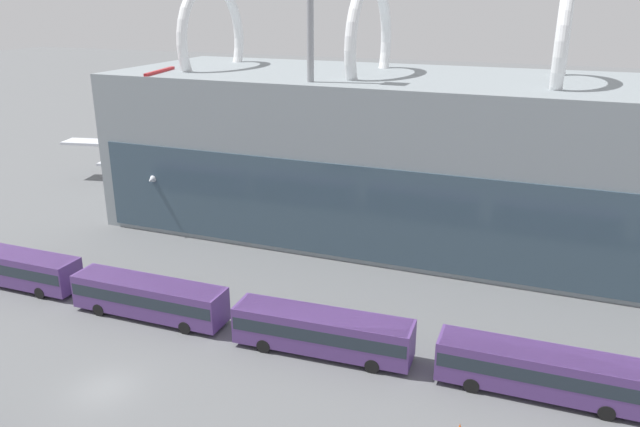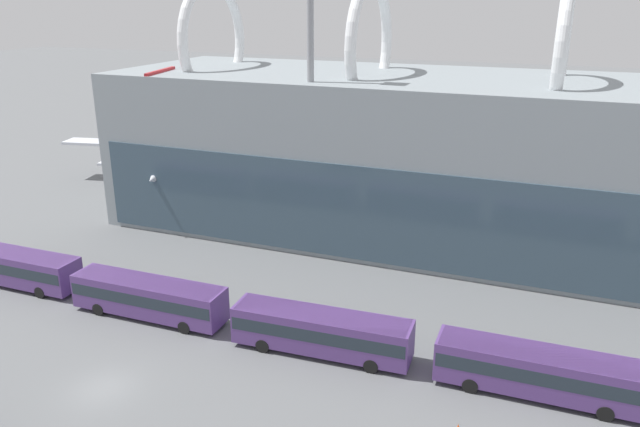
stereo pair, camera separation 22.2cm
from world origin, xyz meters
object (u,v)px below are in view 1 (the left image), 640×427
object	(u,v)px
airliner_at_gate_near	(216,138)
shuttle_bus_0	(13,266)
shuttle_bus_2	(322,330)
shuttle_bus_1	(149,296)
airliner_at_gate_far	(613,162)
shuttle_bus_3	(540,369)
floodlight_mast	(310,72)

from	to	relation	value
airliner_at_gate_near	shuttle_bus_0	size ratio (longest dim) A/B	3.34
shuttle_bus_0	shuttle_bus_2	distance (m)	28.70
airliner_at_gate_near	shuttle_bus_1	bearing A→B (deg)	-169.22
shuttle_bus_0	airliner_at_gate_far	bearing A→B (deg)	41.70
airliner_at_gate_far	shuttle_bus_0	world-z (taller)	airliner_at_gate_far
shuttle_bus_2	shuttle_bus_3	size ratio (longest dim) A/B	1.01
shuttle_bus_0	shuttle_bus_2	size ratio (longest dim) A/B	0.99
floodlight_mast	shuttle_bus_0	bearing A→B (deg)	-139.30
shuttle_bus_0	floodlight_mast	xyz separation A→B (m)	(20.49, 17.62, 15.40)
shuttle_bus_0	shuttle_bus_3	distance (m)	43.05
shuttle_bus_0	floodlight_mast	world-z (taller)	floodlight_mast
shuttle_bus_2	floodlight_mast	distance (m)	25.10
shuttle_bus_1	shuttle_bus_2	xyz separation A→B (m)	(14.35, 0.08, 0.00)
airliner_at_gate_near	shuttle_bus_1	size ratio (longest dim) A/B	3.34
airliner_at_gate_far	shuttle_bus_3	size ratio (longest dim) A/B	2.67
airliner_at_gate_far	shuttle_bus_1	bearing A→B (deg)	135.27
shuttle_bus_0	floodlight_mast	distance (m)	31.10
shuttle_bus_1	shuttle_bus_3	bearing A→B (deg)	0.43
shuttle_bus_0	shuttle_bus_2	xyz separation A→B (m)	(28.70, -0.42, 0.00)
airliner_at_gate_near	airliner_at_gate_far	distance (m)	49.55
shuttle_bus_1	shuttle_bus_2	size ratio (longest dim) A/B	0.99
airliner_at_gate_far	shuttle_bus_3	distance (m)	44.43
airliner_at_gate_near	shuttle_bus_3	size ratio (longest dim) A/B	3.34
airliner_at_gate_far	shuttle_bus_3	xyz separation A→B (m)	(-5.63, -43.96, -3.24)
airliner_at_gate_far	shuttle_bus_2	world-z (taller)	airliner_at_gate_far
shuttle_bus_2	shuttle_bus_0	bearing A→B (deg)	176.30
airliner_at_gate_far	shuttle_bus_2	distance (m)	48.83
airliner_at_gate_near	shuttle_bus_2	bearing A→B (deg)	-152.03
airliner_at_gate_near	shuttle_bus_3	distance (m)	55.13
shuttle_bus_2	shuttle_bus_1	bearing A→B (deg)	177.46
airliner_at_gate_far	shuttle_bus_1	world-z (taller)	airliner_at_gate_far
airliner_at_gate_near	floodlight_mast	xyz separation A→B (m)	(20.39, -16.74, 11.24)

